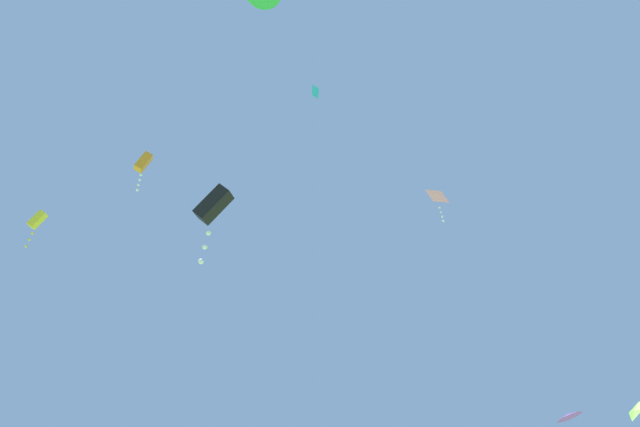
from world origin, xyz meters
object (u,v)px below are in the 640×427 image
object	(u,v)px
kite_yellow_box	(37,220)
kite_pink_diamond	(438,197)
kite_black_box	(213,206)
kite_purple_delta	(569,415)
kite_orange_box	(143,163)
kite_lime_diamond	(635,411)
kite_cyan_diamond	(316,92)

from	to	relation	value
kite_yellow_box	kite_pink_diamond	distance (m)	27.10
kite_black_box	kite_purple_delta	bearing A→B (deg)	45.47
kite_black_box	kite_yellow_box	bearing A→B (deg)	138.69
kite_black_box	kite_orange_box	bearing A→B (deg)	119.36
kite_black_box	kite_lime_diamond	world-z (taller)	kite_black_box
kite_lime_diamond	kite_pink_diamond	xyz separation A→B (m)	(-5.72, 8.14, 16.72)
kite_cyan_diamond	kite_lime_diamond	world-z (taller)	kite_cyan_diamond
kite_cyan_diamond	kite_yellow_box	xyz separation A→B (m)	(-12.25, -3.64, -11.06)
kite_cyan_diamond	kite_purple_delta	size ratio (longest dim) A/B	0.37
kite_black_box	kite_yellow_box	world-z (taller)	kite_yellow_box
kite_lime_diamond	kite_cyan_diamond	bearing A→B (deg)	-174.12
kite_lime_diamond	kite_purple_delta	distance (m)	3.74
kite_yellow_box	kite_orange_box	bearing A→B (deg)	39.16
kite_pink_diamond	kite_yellow_box	bearing A→B (deg)	-148.16
kite_yellow_box	kite_purple_delta	xyz separation A→B (m)	(25.55, 8.53, -6.48)
kite_yellow_box	kite_purple_delta	world-z (taller)	kite_yellow_box
kite_purple_delta	kite_cyan_diamond	bearing A→B (deg)	-159.83
kite_purple_delta	kite_pink_diamond	bearing A→B (deg)	130.54
kite_pink_diamond	kite_purple_delta	bearing A→B (deg)	-49.46
kite_pink_diamond	kite_black_box	bearing A→B (deg)	-119.77
kite_cyan_diamond	kite_orange_box	bearing A→B (deg)	-173.44
kite_yellow_box	kite_cyan_diamond	bearing A→B (deg)	16.56
kite_black_box	kite_purple_delta	size ratio (longest dim) A/B	1.40
kite_orange_box	kite_pink_diamond	bearing A→B (deg)	30.42
kite_black_box	kite_lime_diamond	xyz separation A→B (m)	(17.97, 13.27, -2.87)
kite_orange_box	kite_purple_delta	bearing A→B (deg)	14.85
kite_cyan_diamond	kite_purple_delta	bearing A→B (deg)	20.17
kite_yellow_box	kite_purple_delta	size ratio (longest dim) A/B	1.05
kite_lime_diamond	kite_black_box	bearing A→B (deg)	-143.55
kite_lime_diamond	kite_purple_delta	world-z (taller)	kite_purple_delta
kite_orange_box	kite_pink_diamond	world-z (taller)	kite_pink_diamond
kite_orange_box	kite_lime_diamond	size ratio (longest dim) A/B	3.50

